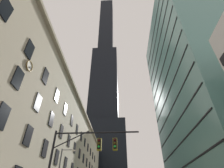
% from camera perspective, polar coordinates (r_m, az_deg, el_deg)
% --- Properties ---
extents(station_building, '(13.51, 75.83, 24.12)m').
position_cam_1_polar(station_building, '(46.50, -19.44, -21.20)').
color(station_building, '#BCAF93').
rests_on(station_building, ground).
extents(dark_skyscraper, '(25.62, 25.62, 196.71)m').
position_cam_1_polar(dark_skyscraper, '(111.97, -2.65, -5.82)').
color(dark_skyscraper, black).
rests_on(dark_skyscraper, ground).
extents(glass_office_midrise, '(18.95, 33.21, 54.06)m').
position_cam_1_polar(glass_office_midrise, '(48.95, 28.07, 0.02)').
color(glass_office_midrise, slate).
rests_on(glass_office_midrise, ground).
extents(traffic_signal_mast, '(7.99, 0.63, 7.52)m').
position_cam_1_polar(traffic_signal_mast, '(16.38, -8.75, -22.09)').
color(traffic_signal_mast, black).
rests_on(traffic_signal_mast, sidewalk_left).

